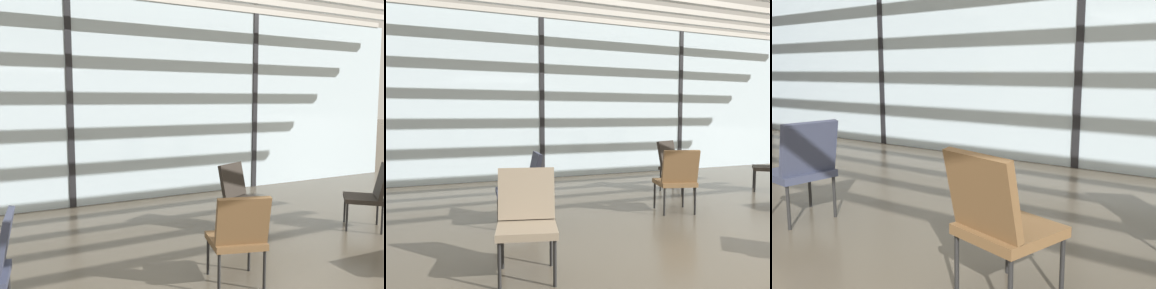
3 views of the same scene
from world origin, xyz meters
The scene contains 5 objects.
glass_curtain_wall centered at (0.00, 5.20, 1.67)m, with size 14.00×0.08×3.33m, color silver.
window_mullion_0 centered at (-3.50, 5.20, 1.67)m, with size 0.10×0.12×3.33m, color black.
window_mullion_1 centered at (0.00, 5.20, 1.67)m, with size 0.10×0.12×3.33m, color black.
lounge_chair_4 centered at (0.81, 1.62, 0.49)m, with size 0.61×0.64×0.87m.
lounge_chair_5 centered at (-1.24, 1.88, 0.49)m, with size 0.58×0.55×0.87m.
Camera 3 is at (1.89, -0.33, 1.28)m, focal length 40.21 mm.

